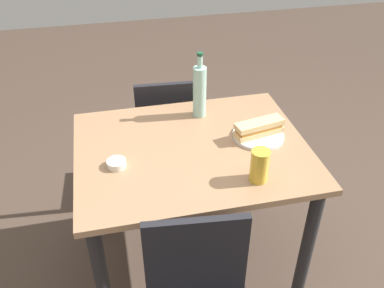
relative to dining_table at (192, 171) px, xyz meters
The scene contains 9 objects.
ground_plane 0.65m from the dining_table, ahead, with size 8.00×8.00×0.00m, color #47382D.
dining_table is the anchor object (origin of this frame).
chair_far 0.62m from the dining_table, 90.52° to the left, with size 0.42×0.42×0.84m.
plate_near 0.35m from the dining_table, ahead, with size 0.24×0.24×0.01m, color white.
baguette_sandwich_near 0.37m from the dining_table, ahead, with size 0.24×0.11×0.07m.
knife_near 0.34m from the dining_table, 12.95° to the left, with size 0.18×0.03×0.01m.
water_bottle 0.39m from the dining_table, 69.91° to the left, with size 0.07×0.07×0.33m.
beer_glass 0.40m from the dining_table, 52.10° to the right, with size 0.08×0.08×0.14m, color gold.
olive_bowl 0.37m from the dining_table, 169.60° to the right, with size 0.08×0.08×0.03m, color silver.
Camera 1 is at (-0.34, -1.49, 1.88)m, focal length 39.56 mm.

